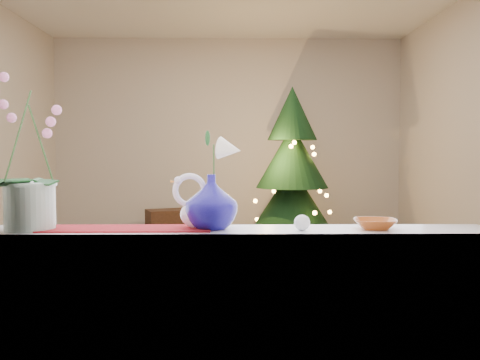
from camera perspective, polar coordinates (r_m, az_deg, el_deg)
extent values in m
plane|color=#392617|center=(4.66, -1.50, -12.28)|extent=(5.00, 5.00, 0.00)
cube|color=beige|center=(7.00, -1.27, 4.00)|extent=(4.50, 0.10, 2.70)
cube|color=beige|center=(2.00, -2.42, 6.49)|extent=(4.50, 0.10, 2.70)
cube|color=white|center=(2.18, -2.34, -18.16)|extent=(2.20, 0.08, 0.88)
cube|color=white|center=(2.15, -2.30, -5.77)|extent=(2.20, 0.26, 0.04)
cube|color=maroon|center=(2.19, -12.32, -5.07)|extent=(0.70, 0.20, 0.01)
imported|color=#0E0960|center=(2.14, -3.07, -1.89)|extent=(0.31, 0.31, 0.25)
sphere|color=silver|center=(2.11, 6.63, -4.54)|extent=(0.08, 0.08, 0.06)
imported|color=#944417|center=(2.21, 14.22, -4.64)|extent=(0.16, 0.16, 0.04)
cube|color=black|center=(6.73, -6.92, -5.31)|extent=(0.77, 0.57, 0.52)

